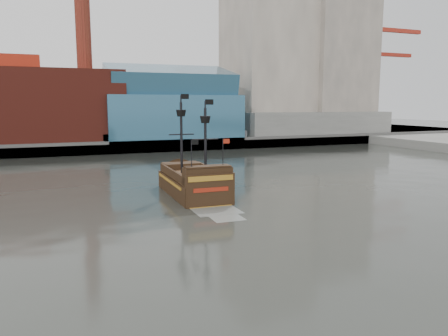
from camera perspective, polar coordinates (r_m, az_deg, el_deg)
name	(u,v)px	position (r m, az deg, el deg)	size (l,w,h in m)	color
ground	(287,240)	(33.67, 8.17, -9.35)	(400.00, 400.00, 0.00)	#272924
promenade_far	(114,138)	(121.11, -14.23, 3.83)	(220.00, 60.00, 2.00)	slate
seawall	(134,147)	(92.04, -11.71, 2.71)	(220.00, 1.00, 2.60)	#4C4C49
skyline	(136,45)	(115.14, -11.48, 15.44)	(149.00, 45.00, 62.00)	brown
crane_a	(376,74)	(145.27, 19.26, 11.51)	(22.50, 4.00, 32.25)	slate
crane_b	(378,87)	(158.94, 19.44, 9.92)	(19.10, 4.00, 26.25)	slate
pirate_ship	(193,185)	(49.22, -4.01, -2.27)	(5.54, 16.32, 12.12)	black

